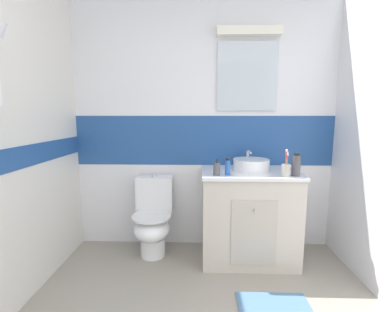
# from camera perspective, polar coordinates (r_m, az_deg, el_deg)

# --- Properties ---
(wall_back_tiled) EXTENTS (3.20, 0.20, 2.50)m
(wall_back_tiled) POSITION_cam_1_polar(r_m,az_deg,el_deg) (2.85, 2.55, 6.49)
(wall_back_tiled) COLOR white
(wall_back_tiled) RESTS_ON ground_plane
(vanity_cabinet) EXTENTS (0.88, 0.60, 0.85)m
(vanity_cabinet) POSITION_cam_1_polar(r_m,az_deg,el_deg) (2.72, 11.50, -11.79)
(vanity_cabinet) COLOR beige
(vanity_cabinet) RESTS_ON ground_plane
(sink_basin) EXTENTS (0.33, 0.37, 0.17)m
(sink_basin) POSITION_cam_1_polar(r_m,az_deg,el_deg) (2.61, 12.09, -1.68)
(sink_basin) COLOR white
(sink_basin) RESTS_ON vanity_cabinet
(toilet) EXTENTS (0.37, 0.50, 0.77)m
(toilet) POSITION_cam_1_polar(r_m,az_deg,el_deg) (2.78, -8.07, -12.74)
(toilet) COLOR white
(toilet) RESTS_ON ground_plane
(toothbrush_cup) EXTENTS (0.07, 0.07, 0.23)m
(toothbrush_cup) POSITION_cam_1_polar(r_m,az_deg,el_deg) (2.43, 18.79, -2.57)
(toothbrush_cup) COLOR #B2ADA3
(toothbrush_cup) RESTS_ON vanity_cabinet
(soap_dispenser) EXTENTS (0.06, 0.06, 0.15)m
(soap_dispenser) POSITION_cam_1_polar(r_m,az_deg,el_deg) (2.35, 5.11, -2.67)
(soap_dispenser) COLOR #4C4C51
(soap_dispenser) RESTS_ON vanity_cabinet
(mouthwash_bottle) EXTENTS (0.07, 0.07, 0.19)m
(mouthwash_bottle) POSITION_cam_1_polar(r_m,az_deg,el_deg) (2.48, 20.67, -1.76)
(mouthwash_bottle) COLOR #4C4C51
(mouthwash_bottle) RESTS_ON vanity_cabinet
(deodorant_spray_can) EXTENTS (0.04, 0.04, 0.15)m
(deodorant_spray_can) POSITION_cam_1_polar(r_m,az_deg,el_deg) (2.37, 7.36, -2.29)
(deodorant_spray_can) COLOR #2659B2
(deodorant_spray_can) RESTS_ON vanity_cabinet
(bath_mat) EXTENTS (0.52, 0.35, 0.01)m
(bath_mat) POSITION_cam_1_polar(r_m,az_deg,el_deg) (2.30, 16.76, -27.94)
(bath_mat) COLOR #4C7299
(bath_mat) RESTS_ON ground_plane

